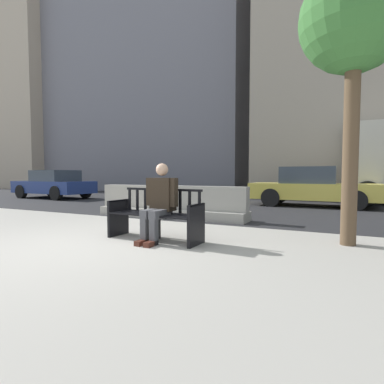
% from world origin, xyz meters
% --- Properties ---
extents(ground_plane, '(200.00, 200.00, 0.00)m').
position_xyz_m(ground_plane, '(0.00, 0.00, 0.00)').
color(ground_plane, '#ADA89E').
extents(street_asphalt, '(120.00, 12.00, 0.01)m').
position_xyz_m(street_asphalt, '(0.00, 8.70, 0.00)').
color(street_asphalt, '#28282B').
rests_on(street_asphalt, ground).
extents(street_bench, '(1.72, 0.63, 0.88)m').
position_xyz_m(street_bench, '(0.75, 0.79, 0.40)').
color(street_bench, black).
rests_on(street_bench, ground).
extents(seated_person, '(0.59, 0.74, 1.31)m').
position_xyz_m(seated_person, '(0.88, 0.73, 0.69)').
color(seated_person, '#2D2319').
rests_on(seated_person, ground).
extents(jersey_barrier_centre, '(2.01, 0.71, 0.84)m').
position_xyz_m(jersey_barrier_centre, '(0.72, 3.27, 0.34)').
color(jersey_barrier_centre, gray).
rests_on(jersey_barrier_centre, ground).
extents(jersey_barrier_left, '(2.00, 0.68, 0.84)m').
position_xyz_m(jersey_barrier_left, '(-1.37, 3.17, 0.34)').
color(jersey_barrier_left, '#9E998E').
rests_on(jersey_barrier_left, ground).
extents(street_tree, '(1.66, 1.66, 4.36)m').
position_xyz_m(street_tree, '(3.75, 1.80, 3.46)').
color(street_tree, brown).
rests_on(street_tree, ground).
extents(car_taxi_near, '(4.31, 1.90, 1.40)m').
position_xyz_m(car_taxi_near, '(2.79, 7.89, 0.68)').
color(car_taxi_near, '#DBC64C').
rests_on(car_taxi_near, ground).
extents(car_sedan_mid, '(4.11, 1.99, 1.34)m').
position_xyz_m(car_sedan_mid, '(-8.62, 6.50, 0.66)').
color(car_sedan_mid, navy).
rests_on(car_sedan_mid, ground).
extents(building_centre_left, '(16.31, 8.18, 17.11)m').
position_xyz_m(building_centre_left, '(-9.66, 16.56, 8.56)').
color(building_centre_left, slate).
rests_on(building_centre_left, ground).
extents(building_far_left, '(11.70, 8.62, 22.65)m').
position_xyz_m(building_far_left, '(-22.71, 15.73, 11.33)').
color(building_far_left, tan).
rests_on(building_far_left, ground).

